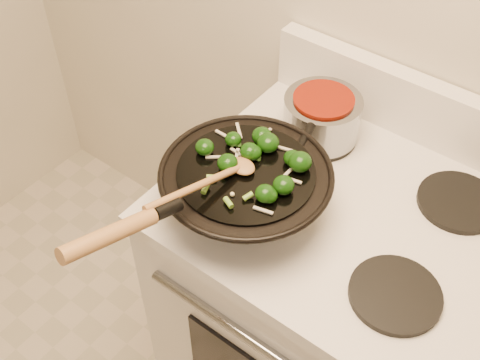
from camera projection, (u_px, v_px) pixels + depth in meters
The scene contains 5 objects.
stove at pixel (331, 315), 1.64m from camera, with size 0.78×0.67×1.08m.
wok at pixel (244, 188), 1.25m from camera, with size 0.36×0.60×0.22m.
stirfry at pixel (261, 159), 1.22m from camera, with size 0.24×0.24×0.04m.
wooden_spoon at pixel (217, 177), 1.17m from camera, with size 0.08×0.27×0.07m.
saucepan at pixel (322, 117), 1.42m from camera, with size 0.18×0.29×0.11m.
Camera 1 is at (0.07, 0.33, 1.91)m, focal length 45.00 mm.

